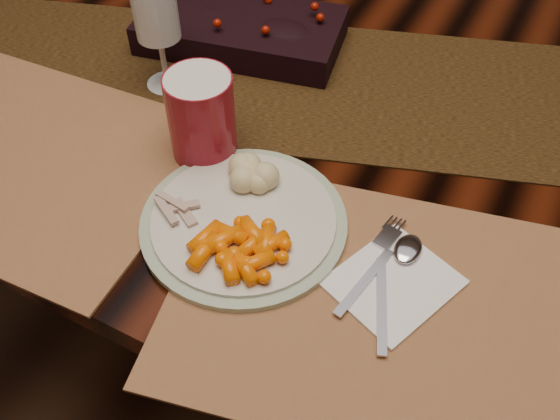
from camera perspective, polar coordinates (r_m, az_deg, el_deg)
The scene contains 15 objects.
floor at distance 1.58m, azimuth 4.02°, elevation -11.74°, with size 5.00×5.00×0.00m, color black.
dining_table at distance 1.26m, azimuth 4.92°, elevation -3.32°, with size 1.80×1.00×0.75m, color black.
table_runner at distance 1.02m, azimuth 7.20°, elevation 10.94°, with size 1.66×0.34×0.00m, color #45210B.
centerpiece at distance 1.09m, azimuth -3.58°, elevation 16.44°, with size 0.33×0.17×0.07m, color black, non-canonical shape.
placemat_main at distance 0.74m, azimuth 8.80°, elevation -8.55°, with size 0.48×0.35×0.00m, color #8D654E.
placemat_second at distance 0.96m, azimuth -22.46°, elevation 4.61°, with size 0.49×0.36×0.00m, color brown.
dinner_plate at distance 0.80m, azimuth -3.34°, elevation -1.05°, with size 0.27×0.27×0.01m, color silver.
baby_carrots at distance 0.75m, azimuth -4.27°, elevation -3.48°, with size 0.11×0.09×0.02m, color #FB6500, non-canonical shape.
mashed_potatoes at distance 0.82m, azimuth -2.67°, elevation 3.39°, with size 0.07×0.06×0.04m, color #CFBD77, non-canonical shape.
turkey_shreds at distance 0.80m, azimuth -9.54°, elevation 0.21°, with size 0.08×0.06×0.02m, color tan, non-canonical shape.
napkin at distance 0.76m, azimuth 10.33°, elevation -6.56°, with size 0.12×0.14×0.00m, color white.
fork at distance 0.76m, azimuth 8.27°, elevation -5.44°, with size 0.02×0.15×0.00m, color silver, non-canonical shape.
spoon at distance 0.75m, azimuth 10.03°, elevation -6.89°, with size 0.03×0.16×0.00m, color silver, non-canonical shape.
red_cup at distance 0.86m, azimuth -7.19°, elevation 8.45°, with size 0.09×0.09×0.13m, color maroon.
wine_glass at distance 0.98m, azimuth -10.99°, elevation 15.47°, with size 0.07×0.07×0.18m, color silver, non-canonical shape.
Camera 1 is at (0.26, -0.74, 1.37)m, focal length 40.00 mm.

